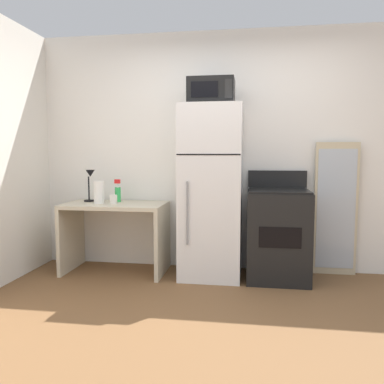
# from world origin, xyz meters

# --- Properties ---
(ground_plane) EXTENTS (12.00, 12.00, 0.00)m
(ground_plane) POSITION_xyz_m (0.00, 0.00, 0.00)
(ground_plane) COLOR brown
(wall_back_white) EXTENTS (5.00, 0.10, 2.60)m
(wall_back_white) POSITION_xyz_m (0.00, 1.70, 1.30)
(wall_back_white) COLOR white
(wall_back_white) RESTS_ON ground
(desk) EXTENTS (1.08, 0.61, 0.75)m
(desk) POSITION_xyz_m (-1.22, 1.32, 0.52)
(desk) COLOR beige
(desk) RESTS_ON ground
(desk_lamp) EXTENTS (0.14, 0.12, 0.35)m
(desk_lamp) POSITION_xyz_m (-1.54, 1.41, 0.99)
(desk_lamp) COLOR black
(desk_lamp) RESTS_ON desk
(coffee_mug) EXTENTS (0.08, 0.08, 0.09)m
(coffee_mug) POSITION_xyz_m (-1.22, 1.27, 0.80)
(coffee_mug) COLOR white
(coffee_mug) RESTS_ON desk
(spray_bottle) EXTENTS (0.06, 0.06, 0.25)m
(spray_bottle) POSITION_xyz_m (-1.24, 1.45, 0.85)
(spray_bottle) COLOR green
(spray_bottle) RESTS_ON desk
(paper_towel_roll) EXTENTS (0.11, 0.11, 0.24)m
(paper_towel_roll) POSITION_xyz_m (-1.39, 1.29, 0.87)
(paper_towel_roll) COLOR white
(paper_towel_roll) RESTS_ON desk
(refrigerator) EXTENTS (0.62, 0.62, 1.77)m
(refrigerator) POSITION_xyz_m (-0.19, 1.33, 0.88)
(refrigerator) COLOR white
(refrigerator) RESTS_ON ground
(microwave) EXTENTS (0.46, 0.35, 0.26)m
(microwave) POSITION_xyz_m (-0.19, 1.31, 1.90)
(microwave) COLOR black
(microwave) RESTS_ON refrigerator
(oven_range) EXTENTS (0.62, 0.61, 1.10)m
(oven_range) POSITION_xyz_m (0.49, 1.33, 0.47)
(oven_range) COLOR black
(oven_range) RESTS_ON ground
(leaning_mirror) EXTENTS (0.44, 0.03, 1.40)m
(leaning_mirror) POSITION_xyz_m (1.10, 1.59, 0.70)
(leaning_mirror) COLOR #C6B793
(leaning_mirror) RESTS_ON ground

